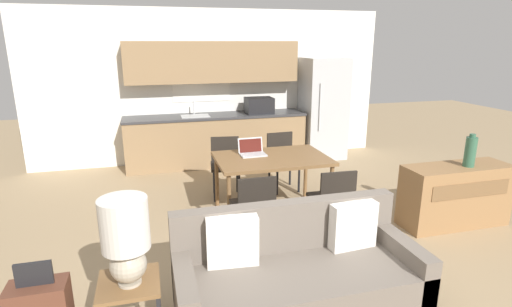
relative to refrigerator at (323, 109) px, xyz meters
name	(u,v)px	position (x,y,z in m)	size (l,w,h in m)	color
wall_back	(212,87)	(-2.02, 0.40, 0.42)	(6.40, 0.07, 2.70)	silver
kitchen_counter	(216,117)	(-2.00, 0.10, -0.09)	(3.18, 0.65, 2.15)	#8E704C
refrigerator	(323,109)	(0.00, 0.00, 0.00)	(0.76, 0.73, 1.86)	#B7BABC
dining_table	(272,162)	(-1.73, -2.29, -0.23)	(1.38, 0.93, 0.76)	brown
couch	(296,275)	(-2.12, -4.21, -0.58)	(1.90, 0.80, 0.88)	#3D2D1E
side_table	(131,302)	(-3.39, -4.21, -0.59)	(0.43, 0.43, 0.51)	brown
table_lamp	(126,237)	(-3.38, -4.23, -0.06)	(0.33, 0.33, 0.64)	#B2A893
credenza	(455,195)	(0.30, -3.15, -0.56)	(1.30, 0.45, 0.74)	olive
vase	(470,151)	(0.39, -3.20, -0.01)	(0.13, 0.13, 0.39)	#336047
dining_chair_near_left	(254,205)	(-2.17, -3.08, -0.44)	(0.42, 0.42, 0.84)	black
dining_chair_far_left	(226,163)	(-2.16, -1.50, -0.44)	(0.47, 0.47, 0.84)	black
dining_chair_near_right	(333,198)	(-1.29, -3.12, -0.44)	(0.44, 0.44, 0.84)	black
dining_chair_far_right	(283,157)	(-1.29, -1.45, -0.44)	(0.44, 0.44, 0.84)	black
laptop	(252,151)	(-1.93, -2.11, -0.12)	(0.33, 0.26, 0.20)	#B7BABC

